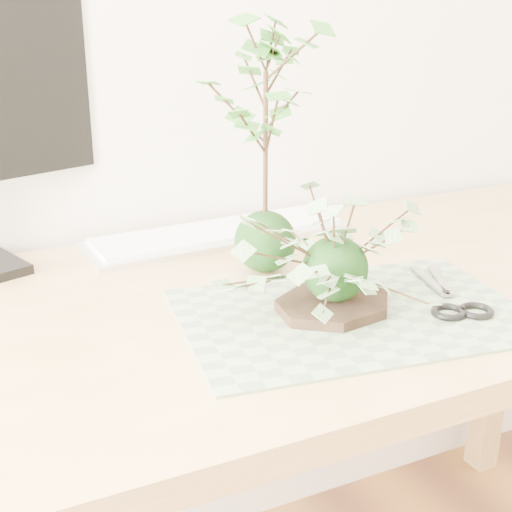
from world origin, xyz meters
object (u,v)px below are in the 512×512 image
maple_kokedama (266,88)px  desk (288,342)px  ivy_kokedama (336,239)px  keyboard (218,234)px

maple_kokedama → desk: bearing=-91.8°
maple_kokedama → ivy_kokedama: bearing=-85.4°
desk → ivy_kokedama: bearing=-79.6°
ivy_kokedama → maple_kokedama: (-0.02, 0.19, 0.18)m
keyboard → maple_kokedama: bearing=-91.2°
desk → maple_kokedama: size_ratio=3.85×
ivy_kokedama → keyboard: 0.38m
desk → maple_kokedama: (0.00, 0.09, 0.38)m
maple_kokedama → keyboard: (-0.01, 0.18, -0.28)m
ivy_kokedama → maple_kokedama: 0.26m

